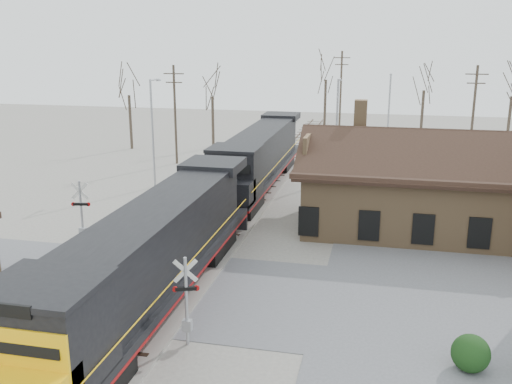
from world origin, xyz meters
TOP-DOWN VIEW (x-y plane):
  - ground at (0.00, 0.00)m, footprint 140.00×140.00m
  - road at (0.00, 0.00)m, footprint 60.00×9.00m
  - track_main at (0.00, 15.00)m, footprint 3.40×90.00m
  - track_siding at (-4.50, 15.00)m, footprint 3.40×90.00m
  - depot at (11.99, 12.00)m, footprint 15.20×9.31m
  - locomotive_lead at (0.00, -2.86)m, footprint 3.27×21.86m
  - locomotive_trailing at (0.00, 19.28)m, footprint 3.27×21.86m
  - crossbuck_near at (2.42, -4.70)m, footprint 1.01×0.42m
  - crossbuck_far at (-7.16, 4.49)m, footprint 1.11×0.30m
  - hedge_a at (13.02, -4.21)m, footprint 1.39×1.39m
  - streetlight_a at (-8.41, 18.39)m, footprint 0.25×2.04m
  - streetlight_b at (5.67, 24.04)m, footprint 0.25×2.04m
  - streetlight_c at (9.93, 35.57)m, footprint 0.25×2.04m
  - utility_pole_a at (-9.85, 27.24)m, footprint 2.00×0.24m
  - utility_pole_b at (4.21, 46.28)m, footprint 2.00×0.24m
  - utility_pole_c at (17.43, 31.35)m, footprint 2.00×0.24m
  - tree_a at (-17.39, 33.47)m, footprint 3.89×3.89m
  - tree_b at (-8.87, 36.18)m, footprint 3.73×3.73m
  - tree_c at (2.24, 47.61)m, footprint 4.55×4.55m
  - tree_d at (13.72, 43.81)m, footprint 4.04×4.04m

SIDE VIEW (x-z plane):
  - ground at x=0.00m, z-range 0.00..0.00m
  - road at x=0.00m, z-range 0.00..0.03m
  - track_main at x=0.00m, z-range -0.05..0.19m
  - track_siding at x=-4.50m, z-range -0.05..0.19m
  - hedge_a at x=13.02m, z-range 0.00..1.39m
  - crossbuck_near at x=2.42m, z-range -0.09..3.58m
  - crossbuck_far at x=-7.16m, z-range -0.11..3.80m
  - depot at x=11.99m, z-range -1.54..6.36m
  - locomotive_trailing at x=0.00m, z-range 0.25..4.85m
  - locomotive_lead at x=0.00m, z-range 0.12..4.98m
  - streetlight_c at x=9.93m, z-range 0.53..8.87m
  - streetlight_b at x=5.67m, z-range 0.53..9.04m
  - streetlight_a at x=-8.41m, z-range 0.53..9.19m
  - utility_pole_a at x=-9.85m, z-range 0.22..9.56m
  - utility_pole_c at x=17.43m, z-range 0.22..9.63m
  - utility_pole_b at x=4.21m, z-range 0.23..10.54m
  - tree_b at x=-8.87m, z-range 1.93..11.06m
  - tree_a at x=-17.39m, z-range 2.01..11.54m
  - tree_d at x=13.72m, z-range 2.09..11.98m
  - tree_c at x=2.24m, z-range 2.36..13.50m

